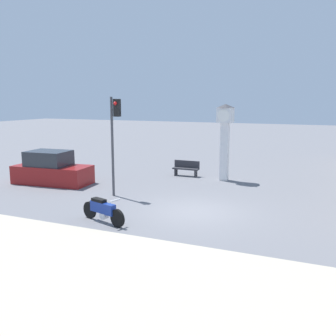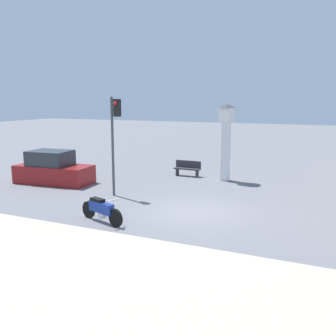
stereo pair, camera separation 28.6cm
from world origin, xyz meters
The scene contains 7 objects.
ground_plane centered at (0.00, 0.00, 0.00)m, with size 120.00×120.00×0.00m, color slate.
sidewalk_strip centered at (0.00, -6.66, 0.05)m, with size 36.00×6.00×0.10m.
motorcycle centered at (-2.68, -2.66, 0.48)m, with size 2.19×0.84×1.00m.
clock_tower centered at (-0.48, 6.48, 2.85)m, with size 0.99×0.99×4.31m.
traffic_light centered at (-4.29, 0.95, 3.19)m, with size 0.50×0.35×4.68m.
bench centered at (-2.89, 6.79, 0.49)m, with size 1.60×0.44×0.92m.
parked_car centered at (-8.95, 1.93, 0.75)m, with size 4.34×2.16×1.80m.
Camera 1 is at (4.85, -14.05, 4.53)m, focal length 40.00 mm.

